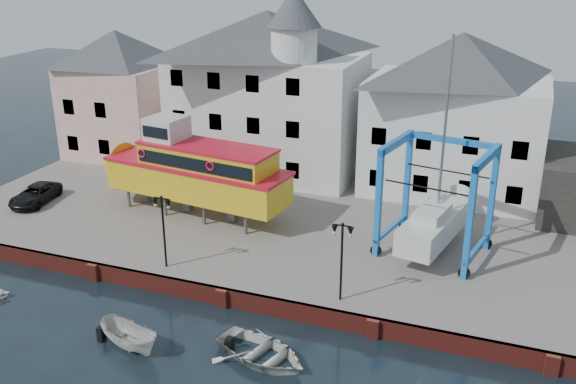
% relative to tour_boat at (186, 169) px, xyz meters
% --- Properties ---
extents(ground, '(140.00, 140.00, 0.00)m').
position_rel_tour_boat_xyz_m(ground, '(6.71, -8.58, -3.97)').
color(ground, black).
rests_on(ground, ground).
extents(hardstanding, '(44.00, 22.00, 1.00)m').
position_rel_tour_boat_xyz_m(hardstanding, '(6.71, 2.42, -3.47)').
color(hardstanding, slate).
rests_on(hardstanding, ground).
extents(quay_wall, '(44.00, 0.47, 1.00)m').
position_rel_tour_boat_xyz_m(quay_wall, '(6.71, -8.48, -3.47)').
color(quay_wall, maroon).
rests_on(quay_wall, ground).
extents(building_pink, '(8.00, 7.00, 10.30)m').
position_rel_tour_boat_xyz_m(building_pink, '(-11.29, 9.41, 2.18)').
color(building_pink, tan).
rests_on(building_pink, hardstanding).
extents(building_white_main, '(14.00, 8.30, 14.00)m').
position_rel_tour_boat_xyz_m(building_white_main, '(1.84, 9.81, 3.38)').
color(building_white_main, silver).
rests_on(building_white_main, hardstanding).
extents(building_white_right, '(12.00, 8.00, 11.20)m').
position_rel_tour_boat_xyz_m(building_white_right, '(15.71, 10.41, 2.63)').
color(building_white_right, silver).
rests_on(building_white_right, hardstanding).
extents(lamp_post_left, '(1.12, 0.32, 4.20)m').
position_rel_tour_boat_xyz_m(lamp_post_left, '(2.71, -7.38, 0.21)').
color(lamp_post_left, black).
rests_on(lamp_post_left, hardstanding).
extents(lamp_post_right, '(1.12, 0.32, 4.20)m').
position_rel_tour_boat_xyz_m(lamp_post_right, '(12.71, -7.38, 0.21)').
color(lamp_post_right, black).
rests_on(lamp_post_right, hardstanding).
extents(tour_boat, '(14.77, 5.27, 6.29)m').
position_rel_tour_boat_xyz_m(tour_boat, '(0.00, 0.00, 0.00)').
color(tour_boat, '#59595E').
rests_on(tour_boat, hardstanding).
extents(travel_lift, '(6.50, 8.40, 12.33)m').
position_rel_tour_boat_xyz_m(travel_lift, '(16.29, 0.33, -0.90)').
color(travel_lift, blue).
rests_on(travel_lift, hardstanding).
extents(van, '(2.67, 4.59, 1.20)m').
position_rel_tour_boat_xyz_m(van, '(-10.58, -2.37, -2.37)').
color(van, black).
rests_on(van, hardstanding).
extents(motorboat_a, '(3.85, 2.36, 1.39)m').
position_rel_tour_boat_xyz_m(motorboat_a, '(4.32, -13.44, -3.97)').
color(motorboat_a, beige).
rests_on(motorboat_a, ground).
extents(motorboat_b, '(5.43, 4.55, 0.96)m').
position_rel_tour_boat_xyz_m(motorboat_b, '(10.40, -12.09, -3.97)').
color(motorboat_b, beige).
rests_on(motorboat_b, ground).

